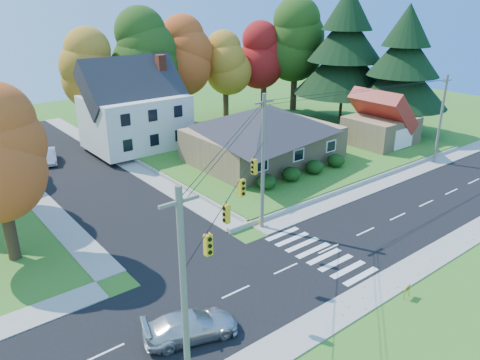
# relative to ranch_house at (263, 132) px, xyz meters

# --- Properties ---
(ground) EXTENTS (120.00, 120.00, 0.00)m
(ground) POSITION_rel_ranch_house_xyz_m (-8.00, -16.00, -3.27)
(ground) COLOR #3D7923
(road_main) EXTENTS (90.00, 8.00, 0.02)m
(road_main) POSITION_rel_ranch_house_xyz_m (-8.00, -16.00, -3.26)
(road_main) COLOR black
(road_main) RESTS_ON ground
(road_cross) EXTENTS (8.00, 44.00, 0.02)m
(road_cross) POSITION_rel_ranch_house_xyz_m (-16.00, 10.00, -3.25)
(road_cross) COLOR black
(road_cross) RESTS_ON ground
(sidewalk_north) EXTENTS (90.00, 2.00, 0.08)m
(sidewalk_north) POSITION_rel_ranch_house_xyz_m (-8.00, -11.00, -3.23)
(sidewalk_north) COLOR #9C9A90
(sidewalk_north) RESTS_ON ground
(sidewalk_south) EXTENTS (90.00, 2.00, 0.08)m
(sidewalk_south) POSITION_rel_ranch_house_xyz_m (-8.00, -21.00, -3.23)
(sidewalk_south) COLOR #9C9A90
(sidewalk_south) RESTS_ON ground
(lawn) EXTENTS (30.00, 30.00, 0.50)m
(lawn) POSITION_rel_ranch_house_xyz_m (5.00, 5.00, -3.02)
(lawn) COLOR #3D7923
(lawn) RESTS_ON ground
(ranch_house) EXTENTS (14.60, 10.60, 5.40)m
(ranch_house) POSITION_rel_ranch_house_xyz_m (0.00, 0.00, 0.00)
(ranch_house) COLOR tan
(ranch_house) RESTS_ON lawn
(colonial_house) EXTENTS (10.40, 8.40, 9.60)m
(colonial_house) POSITION_rel_ranch_house_xyz_m (-7.96, 12.00, 1.32)
(colonial_house) COLOR silver
(colonial_house) RESTS_ON lawn
(garage) EXTENTS (7.30, 6.30, 4.60)m
(garage) POSITION_rel_ranch_house_xyz_m (14.00, -4.01, -0.42)
(garage) COLOR tan
(garage) RESTS_ON lawn
(hedge_row) EXTENTS (10.70, 1.70, 1.27)m
(hedge_row) POSITION_rel_ranch_house_xyz_m (-0.50, -6.20, -2.13)
(hedge_row) COLOR #163A10
(hedge_row) RESTS_ON lawn
(traffic_infrastructure) EXTENTS (38.10, 10.66, 10.00)m
(traffic_infrastructure) POSITION_rel_ranch_house_xyz_m (-8.15, -14.65, 1.88)
(traffic_infrastructure) COLOR #666059
(traffic_infrastructure) RESTS_ON ground
(tree_lot_0) EXTENTS (6.72, 6.72, 12.51)m
(tree_lot_0) POSITION_rel_ranch_house_xyz_m (-10.00, 18.00, 5.04)
(tree_lot_0) COLOR #3F2A19
(tree_lot_0) RESTS_ON lawn
(tree_lot_1) EXTENTS (7.84, 7.84, 14.60)m
(tree_lot_1) POSITION_rel_ranch_house_xyz_m (-4.00, 17.00, 6.35)
(tree_lot_1) COLOR #3F2A19
(tree_lot_1) RESTS_ON lawn
(tree_lot_2) EXTENTS (7.28, 7.28, 13.56)m
(tree_lot_2) POSITION_rel_ranch_house_xyz_m (2.00, 18.00, 5.70)
(tree_lot_2) COLOR #3F2A19
(tree_lot_2) RESTS_ON lawn
(tree_lot_3) EXTENTS (6.16, 6.16, 11.47)m
(tree_lot_3) POSITION_rel_ranch_house_xyz_m (8.00, 17.00, 4.39)
(tree_lot_3) COLOR #3F2A19
(tree_lot_3) RESTS_ON lawn
(tree_lot_4) EXTENTS (6.72, 6.72, 12.51)m
(tree_lot_4) POSITION_rel_ranch_house_xyz_m (14.00, 16.00, 5.04)
(tree_lot_4) COLOR #3F2A19
(tree_lot_4) RESTS_ON lawn
(tree_lot_5) EXTENTS (8.40, 8.40, 15.64)m
(tree_lot_5) POSITION_rel_ranch_house_xyz_m (18.00, 14.00, 7.00)
(tree_lot_5) COLOR #3F2A19
(tree_lot_5) RESTS_ON lawn
(conifer_east_a) EXTENTS (12.80, 12.80, 16.96)m
(conifer_east_a) POSITION_rel_ranch_house_xyz_m (19.00, 6.00, 6.12)
(conifer_east_a) COLOR #3F2A19
(conifer_east_a) RESTS_ON lawn
(conifer_east_b) EXTENTS (11.20, 11.20, 14.84)m
(conifer_east_b) POSITION_rel_ranch_house_xyz_m (20.00, -2.00, 5.01)
(conifer_east_b) COLOR #3F2A19
(conifer_east_b) RESTS_ON lawn
(silver_sedan) EXTENTS (5.13, 3.25, 1.38)m
(silver_sedan) POSITION_rel_ranch_house_xyz_m (-20.12, -17.64, -2.55)
(silver_sedan) COLOR silver
(silver_sedan) RESTS_ON road_main
(white_car) EXTENTS (2.55, 4.45, 1.39)m
(white_car) POSITION_rel_ranch_house_xyz_m (-17.13, 13.86, -2.55)
(white_car) COLOR #AFAFC2
(white_car) RESTS_ON road_cross
(fire_hydrant) EXTENTS (0.46, 0.36, 0.80)m
(fire_hydrant) POSITION_rel_ranch_house_xyz_m (-9.44, -10.60, -2.88)
(fire_hydrant) COLOR #D5C109
(fire_hydrant) RESTS_ON ground
(yard_sign) EXTENTS (0.65, 0.14, 0.82)m
(yard_sign) POSITION_rel_ranch_house_xyz_m (-8.71, -22.45, -2.68)
(yard_sign) COLOR black
(yard_sign) RESTS_ON ground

